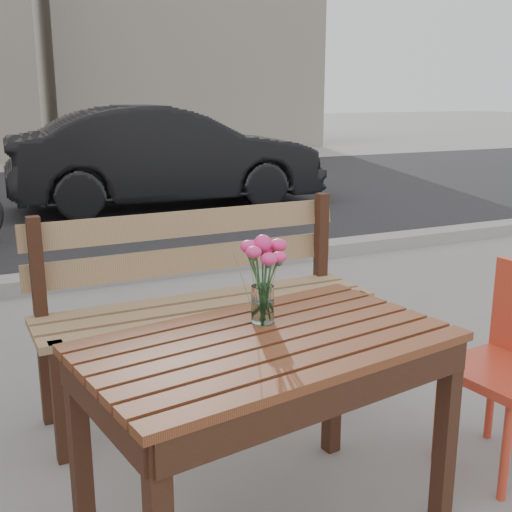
% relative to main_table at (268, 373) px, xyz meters
% --- Properties ---
extents(ground, '(80.00, 80.00, 0.00)m').
position_rel_main_table_xyz_m(ground, '(-0.02, 0.16, -0.58)').
color(ground, slate).
rests_on(ground, ground).
extents(street, '(30.00, 8.12, 0.12)m').
position_rel_main_table_xyz_m(street, '(-0.02, 5.22, -0.55)').
color(street, black).
rests_on(street, ground).
extents(main_table, '(1.22, 0.82, 0.70)m').
position_rel_main_table_xyz_m(main_table, '(0.00, 0.00, 0.00)').
color(main_table, '#5E2F18').
rests_on(main_table, ground).
extents(main_bench, '(1.54, 0.48, 0.95)m').
position_rel_main_table_xyz_m(main_bench, '(0.16, 1.02, -0.00)').
color(main_bench, '#92764B').
rests_on(main_bench, ground).
extents(main_vase, '(0.16, 0.16, 0.29)m').
position_rel_main_table_xyz_m(main_vase, '(0.05, 0.13, 0.30)').
color(main_vase, white).
rests_on(main_vase, main_table).
extents(parked_car, '(3.97, 1.60, 1.28)m').
position_rel_main_table_xyz_m(parked_car, '(1.67, 6.26, 0.06)').
color(parked_car, black).
rests_on(parked_car, ground).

